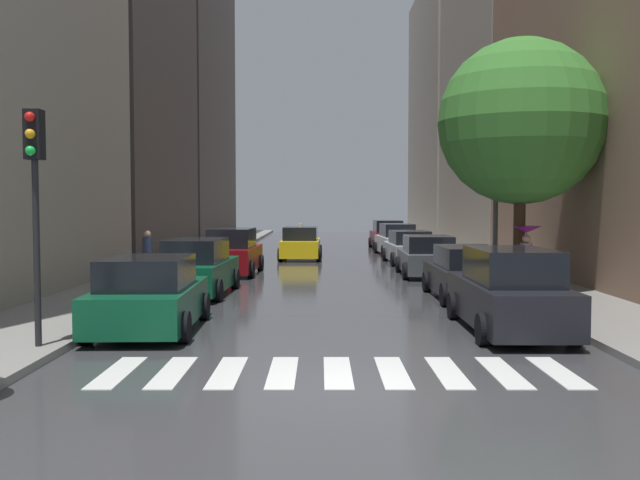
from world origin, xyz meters
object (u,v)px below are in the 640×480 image
object	(u,v)px
parked_car_right_fifth	(398,241)
parked_car_left_nearest	(151,296)
pedestrian_foreground	(150,253)
taxi_midroad	(303,244)
parked_car_right_nearest	(511,293)
traffic_light_left_corner	(37,174)
lamp_post_right	(498,158)
pedestrian_by_kerb	(528,245)
parked_car_right_sixth	(389,236)
parked_car_left_second	(200,269)
parked_car_right_second	(469,274)
parked_car_right_fourth	(411,248)
parked_car_left_third	(235,253)
parked_car_right_third	(429,257)
street_tree_right	(523,122)

from	to	relation	value
parked_car_right_fifth	parked_car_left_nearest	bearing A→B (deg)	158.20
pedestrian_foreground	taxi_midroad	bearing A→B (deg)	48.62
parked_car_right_nearest	traffic_light_left_corner	xyz separation A→B (m)	(-9.23, -2.29, 2.45)
traffic_light_left_corner	lamp_post_right	xyz separation A→B (m)	(11.00, 10.58, 1.00)
pedestrian_foreground	lamp_post_right	distance (m)	12.45
pedestrian_by_kerb	parked_car_right_sixth	bearing A→B (deg)	166.54
parked_car_right_nearest	pedestrian_foreground	size ratio (longest dim) A/B	2.88
pedestrian_foreground	pedestrian_by_kerb	size ratio (longest dim) A/B	0.86
parked_car_left_second	taxi_midroad	size ratio (longest dim) A/B	1.08
parked_car_left_second	parked_car_right_second	world-z (taller)	parked_car_left_second
parked_car_left_second	parked_car_right_fourth	world-z (taller)	parked_car_left_second
pedestrian_foreground	pedestrian_by_kerb	xyz separation A→B (m)	(12.31, -3.62, 0.49)
parked_car_left_second	pedestrian_by_kerb	size ratio (longest dim) A/B	2.42
parked_car_left_nearest	lamp_post_right	bearing A→B (deg)	-50.72
parked_car_left_third	traffic_light_left_corner	xyz separation A→B (m)	(-1.74, -14.68, 2.45)
taxi_midroad	lamp_post_right	bearing A→B (deg)	-148.37
parked_car_left_nearest	parked_car_right_nearest	world-z (taller)	parked_car_right_nearest
parked_car_right_second	parked_car_left_second	bearing A→B (deg)	83.22
parked_car_right_sixth	traffic_light_left_corner	xyz separation A→B (m)	(-9.29, -30.19, 2.46)
parked_car_right_third	street_tree_right	xyz separation A→B (m)	(2.06, -5.02, 4.53)
taxi_midroad	parked_car_right_fifth	bearing A→B (deg)	-60.86
parked_car_right_nearest	parked_car_right_third	world-z (taller)	parked_car_right_nearest
parked_car_right_second	parked_car_right_fifth	size ratio (longest dim) A/B	1.01
parked_car_left_second	parked_car_right_second	xyz separation A→B (m)	(7.97, -0.92, -0.07)
parked_car_left_second	parked_car_right_fifth	distance (m)	18.22
parked_car_left_third	parked_car_right_nearest	xyz separation A→B (m)	(7.49, -12.39, 0.00)
parked_car_right_third	parked_car_left_second	bearing A→B (deg)	126.39
street_tree_right	lamp_post_right	bearing A→B (deg)	101.30
parked_car_right_fifth	taxi_midroad	world-z (taller)	taxi_midroad
taxi_midroad	street_tree_right	bearing A→B (deg)	-150.46
lamp_post_right	parked_car_right_sixth	bearing A→B (deg)	94.98
parked_car_left_third	traffic_light_left_corner	bearing A→B (deg)	175.13
parked_car_right_nearest	parked_car_right_sixth	xyz separation A→B (m)	(0.07, 27.90, -0.02)
parked_car_right_second	pedestrian_by_kerb	distance (m)	2.27
parked_car_left_third	parked_car_right_second	size ratio (longest dim) A/B	0.97
parked_car_left_third	pedestrian_foreground	world-z (taller)	pedestrian_foreground
parked_car_left_third	parked_car_right_second	xyz separation A→B (m)	(7.68, -7.18, -0.11)
parked_car_left_nearest	parked_car_right_third	xyz separation A→B (m)	(7.80, 11.60, -0.03)
parked_car_right_nearest	street_tree_right	world-z (taller)	street_tree_right
traffic_light_left_corner	parked_car_right_second	bearing A→B (deg)	38.50
parked_car_right_third	parked_car_right_sixth	xyz separation A→B (m)	(0.03, 16.23, 0.09)
pedestrian_by_kerb	traffic_light_left_corner	world-z (taller)	traffic_light_left_corner
parked_car_right_fifth	pedestrian_foreground	world-z (taller)	pedestrian_foreground
parked_car_left_nearest	parked_car_right_fourth	size ratio (longest dim) A/B	0.96
parked_car_right_fourth	traffic_light_left_corner	distance (m)	21.75
parked_car_right_second	parked_car_right_fourth	xyz separation A→B (m)	(-0.16, 12.02, -0.00)
parked_car_right_fourth	parked_car_right_fifth	bearing A→B (deg)	-2.39
traffic_light_left_corner	lamp_post_right	world-z (taller)	lamp_post_right
parked_car_right_third	parked_car_right_sixth	bearing A→B (deg)	0.97
parked_car_right_third	parked_car_right_fifth	xyz separation A→B (m)	(0.01, 10.92, 0.06)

